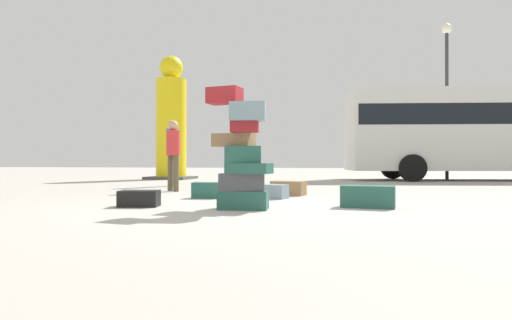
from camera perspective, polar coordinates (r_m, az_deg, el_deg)
ground_plane at (r=6.26m, az=-1.28°, el=-6.23°), size 80.00×80.00×0.00m
suitcase_tower at (r=6.00m, az=-1.92°, el=0.16°), size 0.89×0.67×1.67m
suitcase_teal_left_side at (r=6.44m, az=14.41°, el=-4.66°), size 0.78×0.43×0.31m
suitcase_black_behind_tower at (r=6.61m, az=-14.99°, el=-4.88°), size 0.62×0.47×0.24m
suitcase_brown_upright_blue at (r=8.57m, az=4.25°, el=-3.68°), size 0.69×0.48×0.28m
suitcase_slate_foreground_far at (r=7.84m, az=1.45°, el=-4.11°), size 0.79×0.50×0.25m
suitcase_teal_right_side at (r=7.90m, az=-6.37°, el=-3.95°), size 0.54×0.32×0.29m
person_bearded_onlooker at (r=11.90m, az=-10.93°, el=1.71°), size 0.30×0.32×1.77m
person_tourist_with_camera at (r=9.82m, az=-10.76°, el=1.42°), size 0.31×0.30×1.57m
yellow_dummy_statue at (r=16.91m, az=-11.01°, el=4.64°), size 1.59×1.59×4.67m
parked_bus at (r=17.77m, az=29.34°, el=3.60°), size 10.94×4.26×3.15m
lamp_post at (r=17.39m, az=23.65°, el=9.94°), size 0.36×0.36×5.64m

